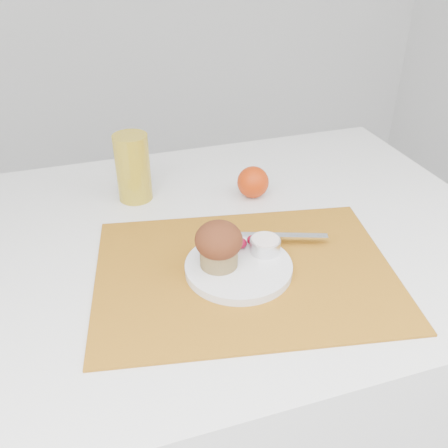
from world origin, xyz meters
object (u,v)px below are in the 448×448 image
object	(u,v)px
orange	(253,182)
plate	(239,267)
muffin	(219,244)
juice_glass	(133,168)
table	(199,375)

from	to	relation	value
orange	plate	bearing A→B (deg)	-115.72
plate	muffin	world-z (taller)	muffin
plate	muffin	xyz separation A→B (m)	(-0.03, 0.01, 0.05)
juice_glass	muffin	world-z (taller)	juice_glass
table	plate	xyz separation A→B (m)	(0.05, -0.12, 0.39)
orange	muffin	bearing A→B (deg)	-122.49
table	plate	bearing A→B (deg)	-69.21
plate	orange	size ratio (longest dim) A/B	2.70
table	plate	world-z (taller)	plate
muffin	juice_glass	bearing A→B (deg)	106.71
plate	juice_glass	xyz separation A→B (m)	(-0.12, 0.31, 0.06)
orange	juice_glass	distance (m)	0.25
table	juice_glass	xyz separation A→B (m)	(-0.08, 0.19, 0.45)
plate	juice_glass	distance (m)	0.34
juice_glass	orange	bearing A→B (deg)	-16.01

